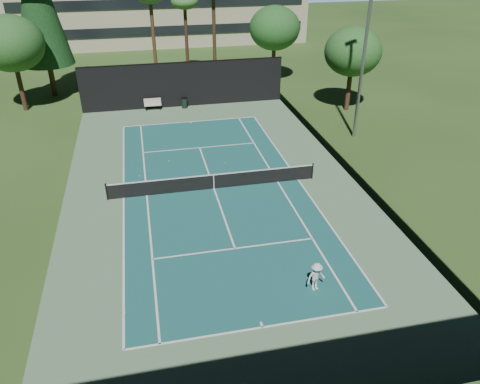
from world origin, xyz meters
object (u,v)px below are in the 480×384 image
object	(u,v)px
tennis_ball_a	(125,312)
trash_bin	(184,103)
tennis_ball_c	(225,163)
tennis_net	(214,181)
tennis_ball_b	(139,176)
tennis_ball_d	(169,161)
park_bench	(153,104)
player	(316,277)

from	to	relation	value
tennis_ball_a	trash_bin	size ratio (longest dim) A/B	0.06
tennis_ball_a	tennis_ball_c	bearing A→B (deg)	62.95
tennis_net	tennis_ball_b	distance (m)	5.26
tennis_ball_d	park_bench	distance (m)	11.09
tennis_ball_c	park_bench	distance (m)	12.91
tennis_net	trash_bin	distance (m)	15.52
tennis_ball_c	tennis_ball_d	bearing A→B (deg)	163.60
tennis_ball_a	tennis_net	bearing A→B (deg)	61.07
tennis_ball_c	tennis_ball_d	size ratio (longest dim) A/B	0.92
tennis_ball_a	player	bearing A→B (deg)	-1.97
player	tennis_ball_d	bearing A→B (deg)	96.76
tennis_ball_b	trash_bin	world-z (taller)	trash_bin
player	tennis_ball_d	xyz separation A→B (m)	(-5.30, 14.70, -0.67)
tennis_ball_a	trash_bin	bearing A→B (deg)	78.07
tennis_net	player	size ratio (longest dim) A/B	9.15
tennis_net	tennis_ball_b	xyz separation A→B (m)	(-4.49, 2.70, -0.52)
tennis_net	tennis_ball_a	size ratio (longest dim) A/B	221.16
tennis_ball_b	tennis_ball_c	distance (m)	5.89
player	tennis_ball_a	size ratio (longest dim) A/B	24.18
player	tennis_ball_c	size ratio (longest dim) A/B	22.40
tennis_ball_a	park_bench	world-z (taller)	park_bench
tennis_net	tennis_ball_a	world-z (taller)	tennis_net
player	trash_bin	distance (m)	25.81
tennis_ball_a	tennis_ball_c	xyz separation A→B (m)	(6.79, 13.30, 0.00)
player	trash_bin	world-z (taller)	player
tennis_net	tennis_ball_b	world-z (taller)	tennis_net
tennis_ball_c	trash_bin	xyz separation A→B (m)	(-1.44, 12.05, 0.45)
trash_bin	tennis_ball_a	bearing A→B (deg)	-101.93
tennis_net	park_bench	world-z (taller)	tennis_net
tennis_net	tennis_ball_a	bearing A→B (deg)	-118.93
tennis_ball_a	park_bench	xyz separation A→B (m)	(2.54, 25.48, 0.52)
player	park_bench	world-z (taller)	player
tennis_ball_b	tennis_net	bearing A→B (deg)	-31.05
player	tennis_ball_b	size ratio (longest dim) A/B	19.93
tennis_ball_d	tennis_ball_b	bearing A→B (deg)	-137.99
trash_bin	tennis_ball_c	bearing A→B (deg)	-83.20
tennis_net	tennis_ball_c	xyz separation A→B (m)	(1.35, 3.46, -0.53)
tennis_ball_b	tennis_ball_c	xyz separation A→B (m)	(5.84, 0.76, -0.00)
tennis_net	trash_bin	bearing A→B (deg)	90.30
tennis_net	trash_bin	size ratio (longest dim) A/B	13.65
player	tennis_ball_c	distance (m)	13.69
tennis_ball_d	tennis_net	bearing A→B (deg)	-62.19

